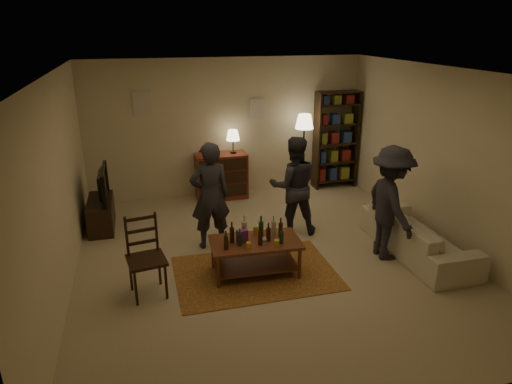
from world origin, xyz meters
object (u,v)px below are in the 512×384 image
object	(u,v)px
tv_stand	(101,207)
sofa	(418,235)
bookshelf	(336,139)
dresser	(222,175)
floor_lamp	(304,127)
coffee_table	(255,246)
person_right	(293,186)
person_by_sofa	(390,203)
dining_chair	(145,253)
person_left	(210,196)

from	to	relation	value
tv_stand	sofa	xyz separation A→B (m)	(4.64, -2.20, -0.08)
tv_stand	bookshelf	world-z (taller)	bookshelf
dresser	floor_lamp	distance (m)	1.88
coffee_table	person_right	distance (m)	1.55
person_by_sofa	dining_chair	bearing A→B (deg)	94.58
tv_stand	sofa	distance (m)	5.14
person_left	person_right	world-z (taller)	person_left
dresser	sofa	xyz separation A→B (m)	(2.39, -3.11, -0.17)
tv_stand	sofa	world-z (taller)	tv_stand
dresser	coffee_table	bearing A→B (deg)	-92.36
person_left	person_right	bearing A→B (deg)	-176.77
coffee_table	dining_chair	distance (m)	1.47
tv_stand	person_left	size ratio (longest dim) A/B	0.63
dining_chair	person_by_sofa	xyz separation A→B (m)	(3.48, 0.09, 0.28)
coffee_table	person_left	bearing A→B (deg)	113.94
dresser	person_right	world-z (taller)	person_right
person_left	person_by_sofa	world-z (taller)	person_by_sofa
floor_lamp	person_left	bearing A→B (deg)	-138.92
person_right	bookshelf	bearing A→B (deg)	-120.37
bookshelf	person_by_sofa	size ratio (longest dim) A/B	1.19
tv_stand	dresser	size ratio (longest dim) A/B	0.78
bookshelf	person_by_sofa	world-z (taller)	bookshelf
dining_chair	person_by_sofa	world-z (taller)	person_by_sofa
tv_stand	person_left	world-z (taller)	person_left
tv_stand	floor_lamp	bearing A→B (deg)	11.18
dining_chair	tv_stand	distance (m)	2.35
floor_lamp	person_left	distance (m)	2.99
dresser	person_by_sofa	xyz separation A→B (m)	(1.89, -3.07, 0.37)
person_right	person_by_sofa	distance (m)	1.58
dresser	floor_lamp	xyz separation A→B (m)	(1.65, -0.14, 0.90)
person_right	dresser	bearing A→B (deg)	-57.79
dresser	sofa	size ratio (longest dim) A/B	0.65
coffee_table	person_by_sofa	xyz separation A→B (m)	(2.02, -0.01, 0.42)
dining_chair	sofa	xyz separation A→B (m)	(3.98, 0.05, -0.26)
bookshelf	person_right	world-z (taller)	bookshelf
dresser	person_right	size ratio (longest dim) A/B	0.83
dresser	person_right	xyz separation A→B (m)	(0.82, -1.91, 0.34)
sofa	person_left	xyz separation A→B (m)	(-2.96, 1.04, 0.53)
dresser	sofa	world-z (taller)	dresser
sofa	dresser	bearing A→B (deg)	37.54
person_right	person_by_sofa	xyz separation A→B (m)	(1.07, -1.16, 0.03)
person_right	person_by_sofa	bearing A→B (deg)	141.47
tv_stand	floor_lamp	distance (m)	4.10
bookshelf	sofa	bearing A→B (deg)	-90.82
floor_lamp	person_right	distance (m)	2.03
bookshelf	dining_chair	bearing A→B (deg)	-141.27
dining_chair	person_right	xyz separation A→B (m)	(2.41, 1.25, 0.25)
sofa	person_by_sofa	size ratio (longest dim) A/B	1.23
tv_stand	dresser	xyz separation A→B (m)	(2.25, 0.91, 0.09)
floor_lamp	person_by_sofa	size ratio (longest dim) A/B	0.96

